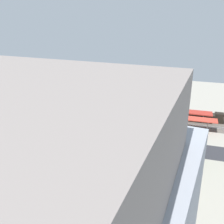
# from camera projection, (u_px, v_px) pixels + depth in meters

# --- Properties ---
(ground_plane) EXTENTS (174.85, 174.85, 0.00)m
(ground_plane) POSITION_uv_depth(u_px,v_px,m) (128.00, 137.00, 87.11)
(ground_plane) COLOR #9E998C
(ground_plane) RESTS_ON ground
(rail_bed) EXTENTS (109.72, 18.44, 0.01)m
(rail_bed) POSITION_uv_depth(u_px,v_px,m) (141.00, 117.00, 104.18)
(rail_bed) COLOR #5B544C
(rail_bed) RESTS_ON ground
(street_asphalt) EXTENTS (109.53, 12.74, 0.01)m
(street_asphalt) POSITION_uv_depth(u_px,v_px,m) (125.00, 141.00, 84.39)
(street_asphalt) COLOR #2D2D33
(street_asphalt) RESTS_ON ground
(track_rails) EXTENTS (109.22, 12.01, 0.12)m
(track_rails) POSITION_uv_depth(u_px,v_px,m) (141.00, 116.00, 104.12)
(track_rails) COLOR #9E9EA8
(track_rails) RESTS_ON ground
(platform_canopy_near) EXTENTS (60.50, 6.15, 4.40)m
(platform_canopy_near) POSITION_uv_depth(u_px,v_px,m) (130.00, 112.00, 96.84)
(platform_canopy_near) COLOR #C63D2D
(platform_canopy_near) RESTS_ON ground
(platform_canopy_far) EXTENTS (60.64, 6.63, 3.98)m
(platform_canopy_far) POSITION_uv_depth(u_px,v_px,m) (132.00, 106.00, 104.40)
(platform_canopy_far) COLOR #A82D23
(platform_canopy_far) RESTS_ON ground
(locomotive) EXTENTS (16.17, 3.09, 4.89)m
(locomotive) POSITION_uv_depth(u_px,v_px,m) (205.00, 117.00, 99.22)
(locomotive) COLOR black
(locomotive) RESTS_ON ground
(freight_coach_far) EXTENTS (19.70, 3.65, 6.19)m
(freight_coach_far) POSITION_uv_depth(u_px,v_px,m) (109.00, 108.00, 103.75)
(freight_coach_far) COLOR black
(freight_coach_far) RESTS_ON ground
(parked_car_0) EXTENTS (4.36, 1.74, 1.73)m
(parked_car_0) POSITION_uv_depth(u_px,v_px,m) (193.00, 144.00, 80.34)
(parked_car_0) COLOR black
(parked_car_0) RESTS_ON ground
(parked_car_1) EXTENTS (4.38, 2.08, 1.59)m
(parked_car_1) POSITION_uv_depth(u_px,v_px,m) (168.00, 140.00, 83.39)
(parked_car_1) COLOR black
(parked_car_1) RESTS_ON ground
(parked_car_2) EXTENTS (4.15, 2.08, 1.70)m
(parked_car_2) POSITION_uv_depth(u_px,v_px,m) (142.00, 137.00, 85.02)
(parked_car_2) COLOR black
(parked_car_2) RESTS_ON ground
(parked_car_3) EXTENTS (4.65, 1.75, 1.63)m
(parked_car_3) POSITION_uv_depth(u_px,v_px,m) (122.00, 134.00, 87.65)
(parked_car_3) COLOR black
(parked_car_3) RESTS_ON ground
(parked_car_4) EXTENTS (4.06, 1.86, 1.59)m
(parked_car_4) POSITION_uv_depth(u_px,v_px,m) (101.00, 130.00, 90.05)
(parked_car_4) COLOR black
(parked_car_4) RESTS_ON ground
(construction_building) EXTENTS (37.16, 22.85, 20.42)m
(construction_building) POSITION_uv_depth(u_px,v_px,m) (36.00, 128.00, 68.31)
(construction_building) COLOR yellow
(construction_building) RESTS_ON ground
(construction_roof_slab) EXTENTS (37.78, 23.47, 0.40)m
(construction_roof_slab) POSITION_uv_depth(u_px,v_px,m) (32.00, 90.00, 64.68)
(construction_roof_slab) COLOR #ADA89E
(construction_roof_slab) RESTS_ON construction_building
(box_truck_0) EXTENTS (9.98, 3.33, 3.33)m
(box_truck_0) POSITION_uv_depth(u_px,v_px,m) (89.00, 135.00, 84.45)
(box_truck_0) COLOR black
(box_truck_0) RESTS_ON ground
(box_truck_1) EXTENTS (10.13, 3.04, 3.20)m
(box_truck_1) POSITION_uv_depth(u_px,v_px,m) (56.00, 132.00, 86.87)
(box_truck_1) COLOR black
(box_truck_1) RESTS_ON ground
(box_truck_2) EXTENTS (9.02, 2.50, 3.50)m
(box_truck_2) POSITION_uv_depth(u_px,v_px,m) (69.00, 135.00, 84.01)
(box_truck_2) COLOR black
(box_truck_2) RESTS_ON ground
(street_tree_0) EXTENTS (4.78, 4.78, 7.69)m
(street_tree_0) POSITION_uv_depth(u_px,v_px,m) (181.00, 140.00, 73.29)
(street_tree_0) COLOR brown
(street_tree_0) RESTS_ON ground
(street_tree_1) EXTENTS (5.52, 5.52, 8.21)m
(street_tree_1) POSITION_uv_depth(u_px,v_px,m) (68.00, 124.00, 83.31)
(street_tree_1) COLOR brown
(street_tree_1) RESTS_ON ground
(street_tree_2) EXTENTS (4.96, 4.96, 7.57)m
(street_tree_2) POSITION_uv_depth(u_px,v_px,m) (142.00, 135.00, 76.33)
(street_tree_2) COLOR brown
(street_tree_2) RESTS_ON ground
(street_tree_4) EXTENTS (5.78, 5.78, 8.09)m
(street_tree_4) POSITION_uv_depth(u_px,v_px,m) (193.00, 141.00, 72.72)
(street_tree_4) COLOR brown
(street_tree_4) RESTS_ON ground
(traffic_light) EXTENTS (0.50, 0.36, 6.82)m
(traffic_light) POSITION_uv_depth(u_px,v_px,m) (138.00, 137.00, 76.80)
(traffic_light) COLOR #333333
(traffic_light) RESTS_ON ground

